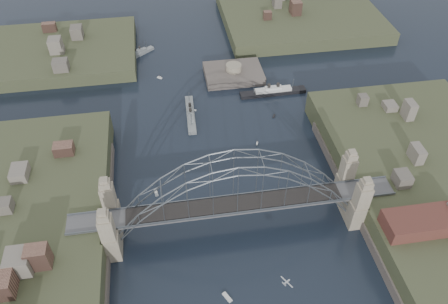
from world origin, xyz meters
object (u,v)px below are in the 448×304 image
(fort_island, at_px, (233,78))
(naval_cruiser_far, at_px, (138,54))
(ocean_liner, at_px, (273,92))
(naval_cruiser_near, at_px, (191,114))
(bridge, at_px, (235,194))
(wharf_shed, at_px, (425,222))

(fort_island, height_order, naval_cruiser_far, fort_island)
(ocean_liner, bearing_deg, naval_cruiser_far, 144.18)
(fort_island, bearing_deg, ocean_liner, -47.29)
(naval_cruiser_near, bearing_deg, ocean_liner, 14.89)
(fort_island, distance_m, naval_cruiser_far, 42.05)
(naval_cruiser_far, bearing_deg, fort_island, -30.87)
(bridge, distance_m, naval_cruiser_near, 50.12)
(bridge, xyz_separation_m, fort_island, (12.00, 70.00, -12.66))
(fort_island, height_order, ocean_liner, ocean_liner)
(bridge, xyz_separation_m, ocean_liner, (24.35, 56.62, -11.40))
(naval_cruiser_near, height_order, naval_cruiser_far, naval_cruiser_near)
(naval_cruiser_near, bearing_deg, fort_island, 48.98)
(ocean_liner, bearing_deg, bridge, -113.27)
(naval_cruiser_far, bearing_deg, naval_cruiser_near, -68.29)
(fort_island, xyz_separation_m, naval_cruiser_far, (-36.08, 21.57, 1.15))
(bridge, distance_m, ocean_liner, 62.68)
(ocean_liner, bearing_deg, naval_cruiser_near, -165.11)
(wharf_shed, bearing_deg, naval_cruiser_far, 122.82)
(naval_cruiser_far, bearing_deg, ocean_liner, -35.82)
(fort_island, xyz_separation_m, naval_cruiser_near, (-18.86, -21.68, 1.28))
(wharf_shed, relative_size, ocean_liner, 0.82)
(wharf_shed, height_order, naval_cruiser_far, wharf_shed)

